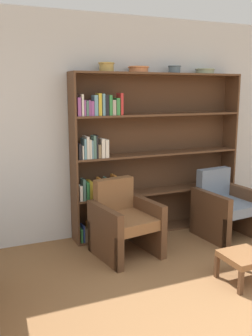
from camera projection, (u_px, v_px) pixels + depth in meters
The scene contains 9 objects.
wall_back at pixel (137, 127), 4.89m from camera, with size 12.00×0.06×2.75m.
bookshelf at pixel (144, 155), 4.82m from camera, with size 2.29×0.30×2.06m.
bowl_terracotta at pixel (106, 66), 4.38m from camera, with size 0.19×0.19×0.11m.
bowl_stoneware at pixel (139, 69), 4.54m from camera, with size 0.26×0.26×0.07m.
bowl_copper at pixel (174, 69), 4.73m from camera, with size 0.17×0.17×0.09m.
bowl_slate at pixel (205, 71), 4.92m from camera, with size 0.25×0.25×0.07m.
armchair_leather at pixel (124, 221), 4.26m from camera, with size 0.74×0.77×0.84m.
armchair_cushioned at pixel (224, 207), 4.80m from camera, with size 0.70×0.74×0.84m.
footstool at pixel (244, 259), 3.64m from camera, with size 0.40×0.40×0.29m.
Camera 1 is at (-2.07, -1.62, 1.85)m, focal length 40.00 mm.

